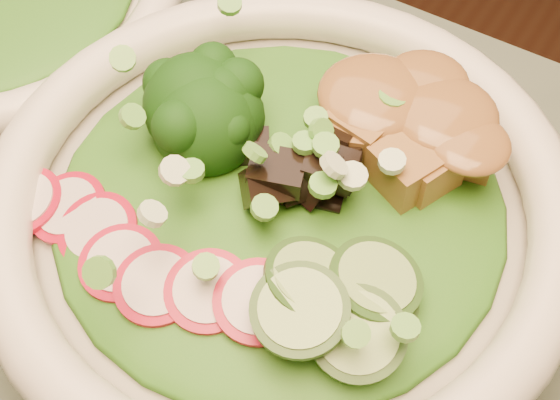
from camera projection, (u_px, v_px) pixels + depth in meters
The scene contains 9 objects.
salad_bowl at pixel (280, 224), 0.42m from camera, with size 0.31×0.31×0.08m.
lettuce_bed at pixel (280, 199), 0.40m from camera, with size 0.23×0.23×0.03m, color #1A6014.
broccoli_florets at pixel (206, 88), 0.42m from camera, with size 0.09×0.08×0.05m, color black, non-canonical shape.
radish_slices at pixel (148, 265), 0.37m from camera, with size 0.13×0.05×0.02m, color #A40C27, non-canonical shape.
cucumber_slices at pixel (364, 295), 0.35m from camera, with size 0.08×0.08×0.04m, color #8DC86F, non-canonical shape.
mushroom_heap at pixel (304, 167), 0.39m from camera, with size 0.08×0.08×0.05m, color black, non-canonical shape.
tofu_cubes at pixel (399, 126), 0.41m from camera, with size 0.10×0.07×0.04m, color brown, non-canonical shape.
peanut_sauce at pixel (403, 107), 0.39m from camera, with size 0.08×0.06×0.02m, color brown.
scallion_garnish at pixel (280, 164), 0.37m from camera, with size 0.22×0.22×0.03m, color #5DAE3D, non-canonical shape.
Camera 1 is at (-0.07, -0.04, 1.14)m, focal length 50.00 mm.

